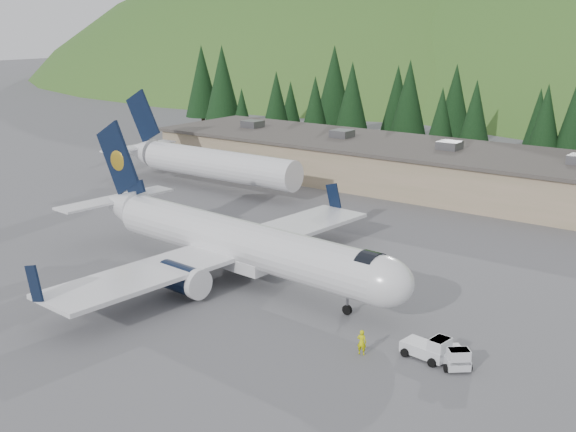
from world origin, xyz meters
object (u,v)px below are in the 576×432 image
(second_airliner, at_px, (202,161))
(baggage_tug_b, at_px, (455,357))
(airliner, at_px, (233,242))
(terminal_building, at_px, (410,165))
(baggage_tug_a, at_px, (429,348))
(ramp_worker, at_px, (362,342))

(second_airliner, distance_m, baggage_tug_b, 51.45)
(airliner, distance_m, terminal_building, 38.13)
(baggage_tug_a, distance_m, ramp_worker, 4.11)
(second_airliner, bearing_deg, airliner, -42.49)
(airliner, relative_size, second_airliner, 1.24)
(second_airliner, distance_m, terminal_building, 25.55)
(baggage_tug_a, relative_size, baggage_tug_b, 1.06)
(airliner, xyz_separation_m, baggage_tug_a, (18.88, -3.74, -2.33))
(terminal_building, xyz_separation_m, ramp_worker, (19.26, -43.58, -1.81))
(second_airliner, xyz_separation_m, terminal_building, (19.91, 16.00, -0.70))
(baggage_tug_a, xyz_separation_m, ramp_worker, (-3.64, -1.92, 0.12))
(baggage_tug_b, xyz_separation_m, terminal_building, (-24.58, 41.69, 1.99))
(airliner, distance_m, baggage_tug_b, 21.04)
(airliner, distance_m, second_airliner, 32.45)
(baggage_tug_a, bearing_deg, ramp_worker, -145.38)
(second_airliner, distance_m, baggage_tug_a, 49.98)
(baggage_tug_a, relative_size, terminal_building, 0.04)
(second_airliner, xyz_separation_m, ramp_worker, (39.17, -27.58, -2.51))
(baggage_tug_b, relative_size, ramp_worker, 1.77)
(ramp_worker, bearing_deg, baggage_tug_b, -174.36)
(airliner, bearing_deg, baggage_tug_b, -5.78)
(second_airliner, bearing_deg, terminal_building, 38.78)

